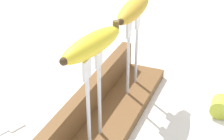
% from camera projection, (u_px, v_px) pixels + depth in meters
% --- Properties ---
extents(ground_plane, '(3.00, 3.00, 0.00)m').
position_uv_depth(ground_plane, '(112.00, 118.00, 0.81)').
color(ground_plane, silver).
extents(wooden_board, '(0.44, 0.12, 0.02)m').
position_uv_depth(wooden_board, '(112.00, 114.00, 0.81)').
color(wooden_board, brown).
rests_on(wooden_board, ground).
extents(board_backstop, '(0.43, 0.02, 0.06)m').
position_uv_depth(board_backstop, '(93.00, 93.00, 0.80)').
color(board_backstop, brown).
rests_on(board_backstop, wooden_board).
extents(fork_stand_left, '(0.07, 0.01, 0.19)m').
position_uv_depth(fork_stand_left, '(94.00, 91.00, 0.66)').
color(fork_stand_left, silver).
rests_on(fork_stand_left, wooden_board).
extents(fork_stand_right, '(0.08, 0.01, 0.18)m').
position_uv_depth(fork_stand_right, '(133.00, 47.00, 0.83)').
color(fork_stand_right, silver).
rests_on(fork_stand_right, wooden_board).
extents(banana_raised_left, '(0.16, 0.07, 0.04)m').
position_uv_depth(banana_raised_left, '(92.00, 44.00, 0.62)').
color(banana_raised_left, yellow).
rests_on(banana_raised_left, fork_stand_left).
extents(banana_raised_right, '(0.18, 0.05, 0.04)m').
position_uv_depth(banana_raised_right, '(134.00, 9.00, 0.79)').
color(banana_raised_right, gold).
rests_on(banana_raised_right, fork_stand_right).
extents(banana_chunk_near, '(0.05, 0.04, 0.04)m').
position_uv_depth(banana_chunk_near, '(220.00, 106.00, 0.82)').
color(banana_chunk_near, '#B2C138').
rests_on(banana_chunk_near, ground).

